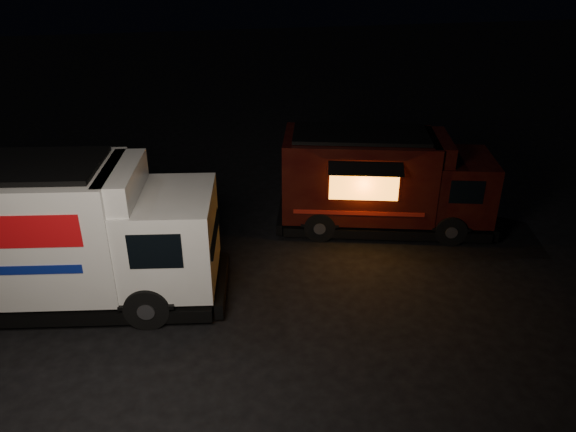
# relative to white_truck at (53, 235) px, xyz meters

# --- Properties ---
(ground) EXTENTS (80.00, 80.00, 0.00)m
(ground) POSITION_rel_white_truck_xyz_m (3.47, -1.17, -1.64)
(ground) COLOR black
(ground) RESTS_ON ground
(white_truck) EXTENTS (7.54, 3.53, 3.29)m
(white_truck) POSITION_rel_white_truck_xyz_m (0.00, 0.00, 0.00)
(white_truck) COLOR silver
(white_truck) RESTS_ON ground
(red_truck) EXTENTS (6.25, 3.59, 2.74)m
(red_truck) POSITION_rel_white_truck_xyz_m (8.25, 1.99, -0.27)
(red_truck) COLOR #38110A
(red_truck) RESTS_ON ground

